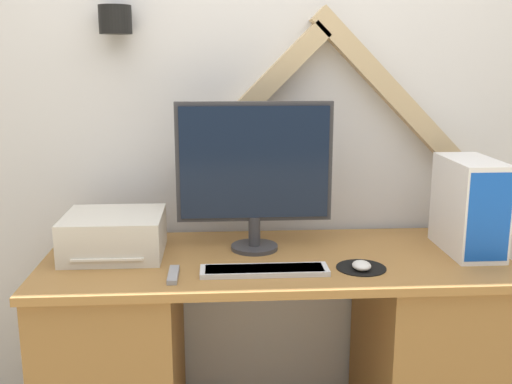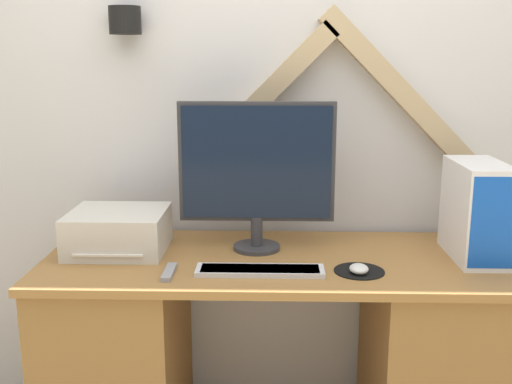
{
  "view_description": "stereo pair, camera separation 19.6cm",
  "coord_description": "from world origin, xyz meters",
  "px_view_note": "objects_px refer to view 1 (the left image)",
  "views": [
    {
      "loc": [
        -0.21,
        -1.8,
        1.53
      ],
      "look_at": [
        -0.08,
        0.35,
        1.05
      ],
      "focal_mm": 42.0,
      "sensor_mm": 36.0,
      "label": 1
    },
    {
      "loc": [
        -0.02,
        -1.8,
        1.53
      ],
      "look_at": [
        -0.08,
        0.35,
        1.05
      ],
      "focal_mm": 42.0,
      "sensor_mm": 36.0,
      "label": 2
    }
  ],
  "objects_px": {
    "monitor": "(254,168)",
    "remote_control": "(173,275)",
    "printer": "(114,235)",
    "computer_tower": "(469,206)",
    "mouse": "(362,265)",
    "keyboard": "(264,270)"
  },
  "relations": [
    {
      "from": "monitor",
      "to": "computer_tower",
      "type": "xyz_separation_m",
      "value": [
        0.82,
        -0.08,
        -0.14
      ]
    },
    {
      "from": "mouse",
      "to": "computer_tower",
      "type": "relative_size",
      "value": 0.22
    },
    {
      "from": "keyboard",
      "to": "computer_tower",
      "type": "xyz_separation_m",
      "value": [
        0.8,
        0.19,
        0.17
      ]
    },
    {
      "from": "computer_tower",
      "to": "monitor",
      "type": "bearing_deg",
      "value": 174.45
    },
    {
      "from": "keyboard",
      "to": "computer_tower",
      "type": "relative_size",
      "value": 1.24
    },
    {
      "from": "keyboard",
      "to": "computer_tower",
      "type": "height_order",
      "value": "computer_tower"
    },
    {
      "from": "remote_control",
      "to": "printer",
      "type": "bearing_deg",
      "value": 132.91
    },
    {
      "from": "remote_control",
      "to": "monitor",
      "type": "bearing_deg",
      "value": 44.38
    },
    {
      "from": "mouse",
      "to": "remote_control",
      "type": "distance_m",
      "value": 0.66
    },
    {
      "from": "monitor",
      "to": "printer",
      "type": "bearing_deg",
      "value": -176.39
    },
    {
      "from": "monitor",
      "to": "printer",
      "type": "relative_size",
      "value": 1.63
    },
    {
      "from": "monitor",
      "to": "mouse",
      "type": "distance_m",
      "value": 0.55
    },
    {
      "from": "monitor",
      "to": "remote_control",
      "type": "height_order",
      "value": "monitor"
    },
    {
      "from": "remote_control",
      "to": "keyboard",
      "type": "bearing_deg",
      "value": 3.57
    },
    {
      "from": "monitor",
      "to": "remote_control",
      "type": "distance_m",
      "value": 0.52
    },
    {
      "from": "monitor",
      "to": "mouse",
      "type": "relative_size",
      "value": 7.35
    },
    {
      "from": "monitor",
      "to": "remote_control",
      "type": "xyz_separation_m",
      "value": [
        -0.3,
        -0.29,
        -0.32
      ]
    },
    {
      "from": "computer_tower",
      "to": "printer",
      "type": "xyz_separation_m",
      "value": [
        -1.36,
        0.05,
        -0.1
      ]
    },
    {
      "from": "monitor",
      "to": "printer",
      "type": "height_order",
      "value": "monitor"
    },
    {
      "from": "mouse",
      "to": "keyboard",
      "type": "bearing_deg",
      "value": -179.99
    },
    {
      "from": "monitor",
      "to": "printer",
      "type": "distance_m",
      "value": 0.59
    },
    {
      "from": "monitor",
      "to": "computer_tower",
      "type": "relative_size",
      "value": 1.65
    }
  ]
}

